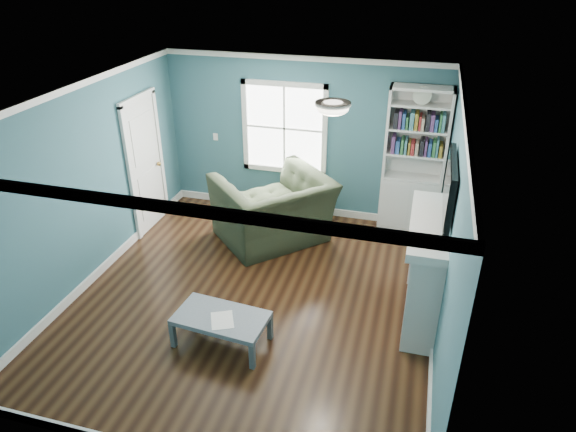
# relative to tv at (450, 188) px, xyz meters

# --- Properties ---
(floor) EXTENTS (5.00, 5.00, 0.00)m
(floor) POSITION_rel_tv_xyz_m (-2.20, -0.20, -1.72)
(floor) COLOR black
(floor) RESTS_ON ground
(room_walls) EXTENTS (5.00, 5.00, 5.00)m
(room_walls) POSITION_rel_tv_xyz_m (-2.20, -0.20, -0.14)
(room_walls) COLOR #33646E
(room_walls) RESTS_ON ground
(trim) EXTENTS (4.50, 5.00, 2.60)m
(trim) POSITION_rel_tv_xyz_m (-2.20, -0.20, -0.49)
(trim) COLOR white
(trim) RESTS_ON ground
(window) EXTENTS (1.40, 0.06, 1.50)m
(window) POSITION_rel_tv_xyz_m (-2.50, 2.29, -0.27)
(window) COLOR white
(window) RESTS_ON room_walls
(bookshelf) EXTENTS (0.90, 0.35, 2.31)m
(bookshelf) POSITION_rel_tv_xyz_m (-0.43, 2.10, -0.80)
(bookshelf) COLOR silver
(bookshelf) RESTS_ON ground
(fireplace) EXTENTS (0.44, 1.58, 1.30)m
(fireplace) POSITION_rel_tv_xyz_m (-0.12, 0.00, -1.09)
(fireplace) COLOR black
(fireplace) RESTS_ON ground
(tv) EXTENTS (0.06, 1.10, 0.65)m
(tv) POSITION_rel_tv_xyz_m (0.00, 0.00, 0.00)
(tv) COLOR black
(tv) RESTS_ON fireplace
(door) EXTENTS (0.12, 0.98, 2.17)m
(door) POSITION_rel_tv_xyz_m (-4.42, 1.20, -0.65)
(door) COLOR silver
(door) RESTS_ON ground
(ceiling_fixture) EXTENTS (0.38, 0.38, 0.15)m
(ceiling_fixture) POSITION_rel_tv_xyz_m (-1.30, -0.10, 0.82)
(ceiling_fixture) COLOR white
(ceiling_fixture) RESTS_ON room_walls
(light_switch) EXTENTS (0.08, 0.01, 0.12)m
(light_switch) POSITION_rel_tv_xyz_m (-3.70, 2.28, -0.52)
(light_switch) COLOR white
(light_switch) RESTS_ON room_walls
(recliner) EXTENTS (1.82, 1.83, 1.37)m
(recliner) POSITION_rel_tv_xyz_m (-2.39, 1.26, -1.04)
(recliner) COLOR #222C1B
(recliner) RESTS_ON ground
(coffee_table) EXTENTS (1.08, 0.65, 0.38)m
(coffee_table) POSITION_rel_tv_xyz_m (-2.29, -1.13, -1.40)
(coffee_table) COLOR #4C555B
(coffee_table) RESTS_ON ground
(paper_sheet) EXTENTS (0.35, 0.38, 0.00)m
(paper_sheet) POSITION_rel_tv_xyz_m (-2.24, -1.20, -1.35)
(paper_sheet) COLOR white
(paper_sheet) RESTS_ON coffee_table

